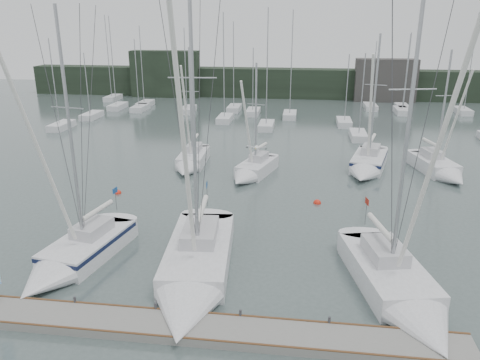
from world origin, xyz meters
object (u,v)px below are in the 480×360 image
at_px(sailboat_mid_c, 251,172).
at_px(sailboat_mid_d, 367,166).
at_px(sailboat_near_right, 403,295).
at_px(buoy_c, 118,193).
at_px(sailboat_mid_b, 190,162).
at_px(buoy_b, 317,203).
at_px(sailboat_near_left, 71,259).
at_px(sailboat_near_center, 193,277).
at_px(sailboat_mid_e, 441,170).

bearing_deg(sailboat_mid_c, sailboat_mid_d, 32.68).
relative_size(sailboat_near_right, sailboat_mid_d, 1.34).
xyz_separation_m(sailboat_mid_d, buoy_c, (-20.43, -8.25, -0.63)).
bearing_deg(sailboat_mid_c, sailboat_mid_b, 177.96).
height_order(sailboat_near_right, sailboat_mid_b, sailboat_near_right).
relative_size(sailboat_mid_b, buoy_b, 19.77).
height_order(sailboat_near_left, sailboat_mid_b, sailboat_near_left).
distance_m(sailboat_near_center, sailboat_mid_d, 23.89).
bearing_deg(sailboat_mid_b, sailboat_near_center, -78.11).
height_order(sailboat_near_left, sailboat_mid_c, sailboat_near_left).
bearing_deg(sailboat_mid_e, sailboat_near_center, -143.89).
height_order(sailboat_mid_d, buoy_b, sailboat_mid_d).
bearing_deg(buoy_c, sailboat_mid_d, 21.98).
bearing_deg(sailboat_mid_c, sailboat_near_center, -76.22).
bearing_deg(sailboat_near_center, sailboat_mid_c, 81.69).
relative_size(sailboat_mid_d, sailboat_mid_e, 1.12).
height_order(sailboat_near_right, sailboat_mid_e, sailboat_near_right).
height_order(sailboat_mid_e, buoy_c, sailboat_mid_e).
bearing_deg(sailboat_mid_b, sailboat_near_left, -98.56).
distance_m(sailboat_near_right, sailboat_mid_e, 22.29).
xyz_separation_m(sailboat_near_center, buoy_c, (-9.16, 12.82, -0.60)).
xyz_separation_m(sailboat_mid_b, sailboat_mid_e, (22.65, 0.61, 0.03)).
distance_m(sailboat_near_left, buoy_c, 11.94).
bearing_deg(sailboat_mid_c, sailboat_near_left, -98.67).
relative_size(sailboat_mid_b, sailboat_mid_c, 1.11).
relative_size(sailboat_mid_c, buoy_b, 17.85).
bearing_deg(sailboat_near_center, sailboat_near_left, 166.53).
bearing_deg(sailboat_near_center, buoy_c, 120.41).
xyz_separation_m(sailboat_mid_c, buoy_c, (-10.17, -5.35, -0.54)).
height_order(sailboat_near_center, sailboat_mid_e, sailboat_near_center).
xyz_separation_m(sailboat_near_left, sailboat_mid_c, (8.21, 17.12, -0.06)).
bearing_deg(sailboat_near_right, sailboat_near_left, 163.40).
bearing_deg(sailboat_mid_d, sailboat_mid_c, -149.92).
bearing_deg(sailboat_mid_b, sailboat_mid_d, 1.10).
distance_m(sailboat_near_left, sailboat_mid_e, 31.80).
bearing_deg(sailboat_mid_b, sailboat_near_right, -54.91).
distance_m(sailboat_mid_b, sailboat_mid_e, 22.66).
bearing_deg(sailboat_near_left, sailboat_near_right, 6.03).
bearing_deg(sailboat_mid_b, buoy_c, -121.50).
bearing_deg(buoy_b, sailboat_near_right, -73.73).
height_order(sailboat_mid_b, sailboat_mid_c, sailboat_mid_b).
height_order(sailboat_near_left, sailboat_near_center, sailboat_near_center).
xyz_separation_m(sailboat_mid_d, buoy_b, (-4.62, -8.29, -0.63)).
distance_m(sailboat_mid_d, buoy_c, 22.04).
distance_m(sailboat_mid_c, sailboat_mid_d, 10.67).
bearing_deg(buoy_c, buoy_b, -0.15).
xyz_separation_m(sailboat_near_left, sailboat_mid_b, (2.25, 19.17, -0.06)).
bearing_deg(sailboat_near_center, sailboat_near_right, -6.51).
bearing_deg(sailboat_mid_e, sailboat_mid_b, 168.01).
distance_m(sailboat_mid_c, sailboat_mid_e, 16.91).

